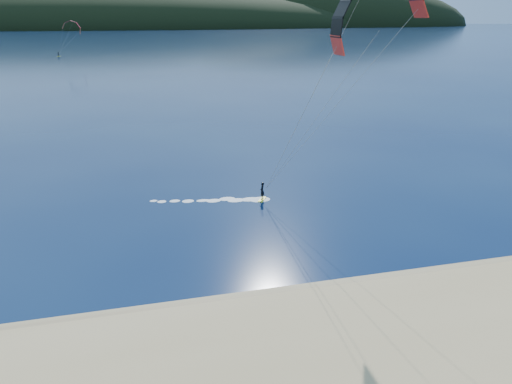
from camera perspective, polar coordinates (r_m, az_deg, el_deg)
ground at (r=25.62m, az=2.51°, el=-18.66°), size 1800.00×1800.00×0.00m
wet_sand at (r=29.09m, az=-0.03°, el=-13.15°), size 220.00×2.50×0.10m
headland at (r=764.50m, az=-14.09°, el=18.70°), size 1200.00×310.00×140.00m
kitesurfer_near at (r=38.15m, az=13.73°, el=17.48°), size 21.95×9.11×18.41m
kitesurfer_far at (r=219.85m, az=-21.38°, el=17.69°), size 11.47×4.99×13.45m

